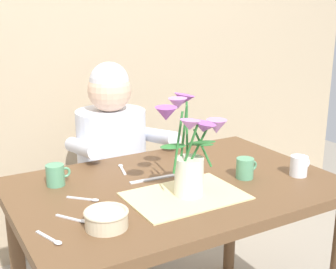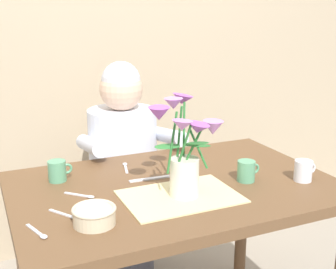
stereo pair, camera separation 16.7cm
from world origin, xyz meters
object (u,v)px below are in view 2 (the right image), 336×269
at_px(seated_person, 123,174).
at_px(flower_vase, 185,150).
at_px(ceramic_mug, 58,171).
at_px(ceramic_bowl, 94,215).
at_px(dinner_knife, 153,178).
at_px(tea_cup, 304,171).
at_px(coffee_cup, 247,171).

distance_m(seated_person, flower_vase, 0.82).
bearing_deg(seated_person, ceramic_mug, -132.73).
bearing_deg(ceramic_bowl, flower_vase, 12.31).
bearing_deg(flower_vase, ceramic_mug, 138.75).
distance_m(flower_vase, dinner_knife, 0.26).
xyz_separation_m(seated_person, dinner_knife, (-0.05, -0.54, 0.18)).
height_order(tea_cup, ceramic_mug, same).
bearing_deg(seated_person, tea_cup, -58.29).
bearing_deg(coffee_cup, seated_person, 110.72).
height_order(dinner_knife, ceramic_mug, ceramic_mug).
bearing_deg(dinner_knife, ceramic_bowl, -134.91).
xyz_separation_m(ceramic_bowl, coffee_cup, (0.62, 0.11, 0.01)).
xyz_separation_m(coffee_cup, ceramic_mug, (-0.66, 0.29, 0.00)).
distance_m(flower_vase, ceramic_bowl, 0.38).
relative_size(flower_vase, ceramic_mug, 3.75).
bearing_deg(ceramic_bowl, ceramic_mug, 94.80).
relative_size(flower_vase, ceramic_bowl, 2.56).
height_order(dinner_knife, coffee_cup, coffee_cup).
bearing_deg(ceramic_mug, flower_vase, -41.25).
height_order(seated_person, ceramic_bowl, seated_person).
bearing_deg(coffee_cup, ceramic_mug, 155.96).
bearing_deg(dinner_knife, coffee_cup, -24.16).
height_order(flower_vase, ceramic_mug, flower_vase).
distance_m(ceramic_bowl, ceramic_mug, 0.41).
relative_size(seated_person, tea_cup, 12.20).
relative_size(seated_person, dinner_knife, 5.97).
bearing_deg(tea_cup, dinner_knife, 154.43).
bearing_deg(coffee_cup, tea_cup, -23.00).
height_order(flower_vase, coffee_cup, flower_vase).
xyz_separation_m(seated_person, flower_vase, (-0.01, -0.74, 0.35)).
relative_size(seated_person, ceramic_mug, 12.20).
xyz_separation_m(flower_vase, ceramic_bowl, (-0.34, -0.07, -0.14)).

